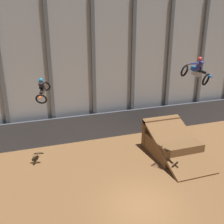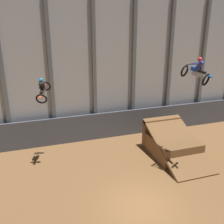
# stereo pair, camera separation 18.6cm
# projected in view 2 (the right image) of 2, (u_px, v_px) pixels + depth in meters

# --- Properties ---
(ground_plane) EXTENTS (60.00, 60.00, 0.00)m
(ground_plane) POSITION_uv_depth(u_px,v_px,m) (141.00, 206.00, 14.10)
(ground_plane) COLOR brown
(arena_back_wall) EXTENTS (32.00, 0.40, 12.24)m
(arena_back_wall) POSITION_uv_depth(u_px,v_px,m) (94.00, 65.00, 20.75)
(arena_back_wall) COLOR #ADB2B7
(arena_back_wall) RESTS_ON ground_plane
(lower_barrier) EXTENTS (31.36, 0.20, 2.24)m
(lower_barrier) POSITION_uv_depth(u_px,v_px,m) (97.00, 126.00, 21.82)
(lower_barrier) COLOR #474C56
(lower_barrier) RESTS_ON ground_plane
(dirt_ramp) EXTENTS (3.11, 5.41, 2.42)m
(dirt_ramp) POSITION_uv_depth(u_px,v_px,m) (171.00, 143.00, 19.54)
(dirt_ramp) COLOR brown
(dirt_ramp) RESTS_ON ground_plane
(rider_bike_left_air) EXTENTS (1.21, 1.90, 1.67)m
(rider_bike_left_air) POSITION_uv_depth(u_px,v_px,m) (43.00, 90.00, 16.83)
(rider_bike_left_air) COLOR black
(rider_bike_right_air) EXTENTS (1.39, 1.84, 1.60)m
(rider_bike_right_air) POSITION_uv_depth(u_px,v_px,m) (196.00, 71.00, 14.87)
(rider_bike_right_air) COLOR black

